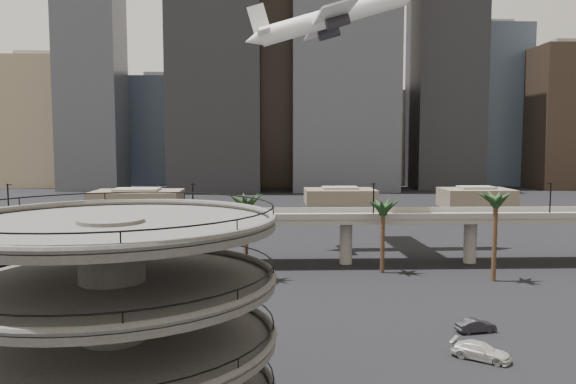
{
  "coord_description": "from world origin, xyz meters",
  "views": [
    {
      "loc": [
        -2.44,
        -41.46,
        21.41
      ],
      "look_at": [
        -0.07,
        28.0,
        15.11
      ],
      "focal_mm": 35.0,
      "sensor_mm": 36.0,
      "label": 1
    }
  ],
  "objects_px": {
    "overpass": "(283,223)",
    "car_c": "(481,351)",
    "parking_ramp": "(113,313)",
    "airborne_jet": "(332,18)",
    "car_b": "(476,326)",
    "car_a": "(251,338)"
  },
  "relations": [
    {
      "from": "overpass",
      "to": "car_c",
      "type": "relative_size",
      "value": 22.82
    },
    {
      "from": "parking_ramp",
      "to": "airborne_jet",
      "type": "relative_size",
      "value": 0.63
    },
    {
      "from": "airborne_jet",
      "to": "car_b",
      "type": "distance_m",
      "value": 68.03
    },
    {
      "from": "car_a",
      "to": "car_b",
      "type": "height_order",
      "value": "car_b"
    },
    {
      "from": "parking_ramp",
      "to": "overpass",
      "type": "bearing_deg",
      "value": 77.57
    },
    {
      "from": "airborne_jet",
      "to": "car_a",
      "type": "height_order",
      "value": "airborne_jet"
    },
    {
      "from": "parking_ramp",
      "to": "car_b",
      "type": "distance_m",
      "value": 41.98
    },
    {
      "from": "car_a",
      "to": "car_c",
      "type": "height_order",
      "value": "car_c"
    },
    {
      "from": "car_b",
      "to": "car_c",
      "type": "xyz_separation_m",
      "value": [
        -2.41,
        -7.81,
        0.09
      ]
    },
    {
      "from": "car_b",
      "to": "car_c",
      "type": "distance_m",
      "value": 8.18
    },
    {
      "from": "car_a",
      "to": "car_c",
      "type": "xyz_separation_m",
      "value": [
        22.75,
        -4.76,
        0.1
      ]
    },
    {
      "from": "parking_ramp",
      "to": "car_c",
      "type": "bearing_deg",
      "value": 26.15
    },
    {
      "from": "car_a",
      "to": "car_b",
      "type": "bearing_deg",
      "value": -67.98
    },
    {
      "from": "parking_ramp",
      "to": "airborne_jet",
      "type": "height_order",
      "value": "airborne_jet"
    },
    {
      "from": "overpass",
      "to": "airborne_jet",
      "type": "height_order",
      "value": "airborne_jet"
    },
    {
      "from": "car_c",
      "to": "airborne_jet",
      "type": "bearing_deg",
      "value": 42.73
    },
    {
      "from": "parking_ramp",
      "to": "car_a",
      "type": "relative_size",
      "value": 5.24
    },
    {
      "from": "car_a",
      "to": "airborne_jet",
      "type": "bearing_deg",
      "value": 0.13
    },
    {
      "from": "airborne_jet",
      "to": "car_c",
      "type": "distance_m",
      "value": 73.62
    },
    {
      "from": "airborne_jet",
      "to": "car_a",
      "type": "relative_size",
      "value": 8.3
    },
    {
      "from": "parking_ramp",
      "to": "overpass",
      "type": "xyz_separation_m",
      "value": [
        13.0,
        59.0,
        -2.5
      ]
    },
    {
      "from": "airborne_jet",
      "to": "car_c",
      "type": "height_order",
      "value": "airborne_jet"
    }
  ]
}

